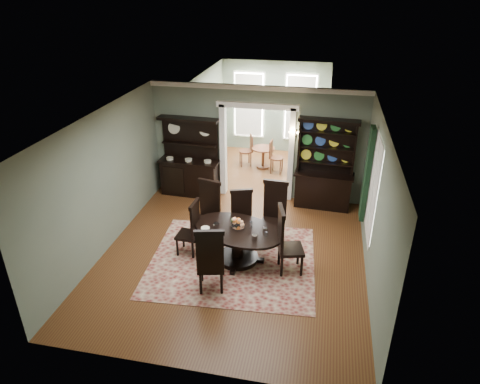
# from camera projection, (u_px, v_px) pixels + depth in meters

# --- Properties ---
(room) EXTENTS (5.51, 6.01, 3.01)m
(room) POSITION_uv_depth(u_px,v_px,m) (232.00, 190.00, 8.44)
(room) COLOR brown
(room) RESTS_ON ground
(parlor) EXTENTS (3.51, 3.50, 3.01)m
(parlor) POSITION_uv_depth(u_px,v_px,m) (270.00, 115.00, 13.27)
(parlor) COLOR brown
(parlor) RESTS_ON ground
(doorway_trim) EXTENTS (2.08, 0.25, 2.57)m
(doorway_trim) POSITION_uv_depth(u_px,v_px,m) (257.00, 139.00, 11.01)
(doorway_trim) COLOR white
(doorway_trim) RESTS_ON floor
(right_window) EXTENTS (0.15, 1.47, 2.12)m
(right_window) POSITION_uv_depth(u_px,v_px,m) (370.00, 182.00, 8.72)
(right_window) COLOR white
(right_window) RESTS_ON wall_right
(wall_sconce) EXTENTS (0.27, 0.21, 0.21)m
(wall_sconce) POSITION_uv_depth(u_px,v_px,m) (294.00, 133.00, 10.58)
(wall_sconce) COLOR #CB8336
(wall_sconce) RESTS_ON back_wall_right
(rug) EXTENTS (3.59, 3.19, 0.01)m
(rug) POSITION_uv_depth(u_px,v_px,m) (233.00, 260.00, 8.99)
(rug) COLOR maroon
(rug) RESTS_ON floor
(dining_table) EXTENTS (2.24, 2.24, 0.76)m
(dining_table) POSITION_uv_depth(u_px,v_px,m) (238.00, 238.00, 8.79)
(dining_table) COLOR black
(dining_table) RESTS_ON rug
(centerpiece) EXTENTS (1.41, 0.90, 0.23)m
(centerpiece) POSITION_uv_depth(u_px,v_px,m) (238.00, 225.00, 8.68)
(centerpiece) COLOR silver
(centerpiece) RESTS_ON dining_table
(chair_far_left) EXTENTS (0.63, 0.61, 1.42)m
(chair_far_left) POSITION_uv_depth(u_px,v_px,m) (208.00, 210.00, 9.43)
(chair_far_left) COLOR black
(chair_far_left) RESTS_ON rug
(chair_far_mid) EXTENTS (0.60, 0.58, 1.29)m
(chair_far_mid) POSITION_uv_depth(u_px,v_px,m) (242.00, 216.00, 9.30)
(chair_far_mid) COLOR black
(chair_far_mid) RESTS_ON rug
(chair_far_right) EXTENTS (0.56, 0.53, 1.44)m
(chair_far_right) POSITION_uv_depth(u_px,v_px,m) (274.00, 211.00, 9.37)
(chair_far_right) COLOR black
(chair_far_right) RESTS_ON rug
(chair_end_left) EXTENTS (0.46, 0.49, 1.25)m
(chair_end_left) POSITION_uv_depth(u_px,v_px,m) (192.00, 227.00, 8.94)
(chair_end_left) COLOR black
(chair_end_left) RESTS_ON rug
(chair_end_right) EXTENTS (0.62, 0.64, 1.43)m
(chair_end_right) POSITION_uv_depth(u_px,v_px,m) (285.00, 239.00, 8.36)
(chair_end_right) COLOR black
(chair_end_right) RESTS_ON rug
(chair_near) EXTENTS (0.62, 0.60, 1.41)m
(chair_near) POSITION_uv_depth(u_px,v_px,m) (210.00, 259.00, 7.78)
(chair_near) COLOR black
(chair_near) RESTS_ON rug
(sideboard) EXTENTS (1.64, 0.64, 2.12)m
(sideboard) POSITION_uv_depth(u_px,v_px,m) (190.00, 168.00, 11.50)
(sideboard) COLOR black
(sideboard) RESTS_ON floor
(welsh_dresser) EXTENTS (1.51, 0.62, 2.31)m
(welsh_dresser) POSITION_uv_depth(u_px,v_px,m) (324.00, 176.00, 10.82)
(welsh_dresser) COLOR black
(welsh_dresser) RESTS_ON floor
(parlor_table) EXTENTS (0.71, 0.71, 0.66)m
(parlor_table) POSITION_uv_depth(u_px,v_px,m) (263.00, 155.00, 13.23)
(parlor_table) COLOR brown
(parlor_table) RESTS_ON parlor_floor
(parlor_chair_left) EXTENTS (0.46, 0.45, 0.98)m
(parlor_chair_left) POSITION_uv_depth(u_px,v_px,m) (248.00, 149.00, 13.38)
(parlor_chair_left) COLOR brown
(parlor_chair_left) RESTS_ON parlor_floor
(parlor_chair_right) EXTENTS (0.43, 0.42, 0.99)m
(parlor_chair_right) POSITION_uv_depth(u_px,v_px,m) (275.00, 156.00, 12.88)
(parlor_chair_right) COLOR brown
(parlor_chair_right) RESTS_ON parlor_floor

